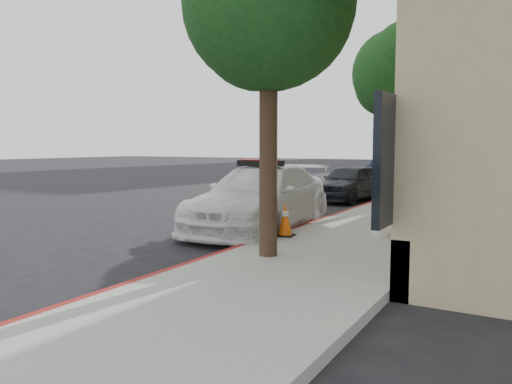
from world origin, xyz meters
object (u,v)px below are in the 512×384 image
(police_car, at_px, (261,198))
(fire_hydrant, at_px, (381,213))
(parked_car_far, at_px, (396,172))
(parked_car_mid, at_px, (349,183))
(traffic_cone, at_px, (285,220))

(police_car, relative_size, fire_hydrant, 5.67)
(police_car, xyz_separation_m, fire_hydrant, (2.93, -0.23, -0.15))
(police_car, distance_m, parked_car_far, 12.06)
(parked_car_mid, xyz_separation_m, parked_car_far, (0.34, 5.13, 0.15))
(parked_car_mid, xyz_separation_m, traffic_cone, (1.49, -8.14, -0.17))
(fire_hydrant, bearing_deg, traffic_cone, -165.44)
(parked_car_mid, height_order, traffic_cone, parked_car_mid)
(parked_car_mid, relative_size, traffic_cone, 5.72)
(police_car, distance_m, parked_car_mid, 6.93)
(police_car, xyz_separation_m, traffic_cone, (1.25, -1.21, -0.27))
(parked_car_mid, distance_m, fire_hydrant, 7.84)
(parked_car_far, distance_m, fire_hydrant, 12.62)
(fire_hydrant, distance_m, traffic_cone, 1.95)
(fire_hydrant, bearing_deg, parked_car_mid, 98.52)
(fire_hydrant, bearing_deg, police_car, 160.05)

